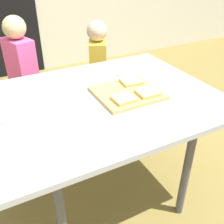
{
  "coord_description": "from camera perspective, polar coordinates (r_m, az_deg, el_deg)",
  "views": [
    {
      "loc": [
        -0.52,
        -1.16,
        1.43
      ],
      "look_at": [
        0.08,
        0.0,
        0.63
      ],
      "focal_mm": 42.26,
      "sensor_mm": 36.0,
      "label": 1
    }
  ],
  "objects": [
    {
      "name": "ground_plane",
      "position": [
        1.91,
        -2.29,
        -16.81
      ],
      "size": [
        16.0,
        16.0,
        0.0
      ],
      "primitive_type": "plane",
      "color": "olive"
    },
    {
      "name": "child_left",
      "position": [
        2.14,
        -18.55,
        7.11
      ],
      "size": [
        0.21,
        0.27,
        1.06
      ],
      "color": "#3A2C39",
      "rests_on": "ground"
    },
    {
      "name": "plate_white_left",
      "position": [
        1.37,
        -19.48,
        -0.54
      ],
      "size": [
        0.19,
        0.19,
        0.01
      ],
      "primitive_type": "cylinder",
      "color": "white",
      "rests_on": "dining_table"
    },
    {
      "name": "child_right",
      "position": [
        2.34,
        -3.04,
        9.37
      ],
      "size": [
        0.23,
        0.28,
        0.96
      ],
      "color": "#434851",
      "rests_on": "ground"
    },
    {
      "name": "pizza_slice_far_right",
      "position": [
        1.58,
        4.16,
        6.61
      ],
      "size": [
        0.12,
        0.11,
        0.02
      ],
      "color": "tan",
      "rests_on": "cutting_board"
    },
    {
      "name": "pizza_slice_near_right",
      "position": [
        1.46,
        7.72,
        4.21
      ],
      "size": [
        0.12,
        0.11,
        0.02
      ],
      "color": "tan",
      "rests_on": "cutting_board"
    },
    {
      "name": "cutting_board",
      "position": [
        1.49,
        3.35,
        4.19
      ],
      "size": [
        0.35,
        0.32,
        0.02
      ],
      "primitive_type": "cube",
      "color": "tan",
      "rests_on": "dining_table"
    },
    {
      "name": "plate_white_right",
      "position": [
        1.74,
        4.24,
        8.24
      ],
      "size": [
        0.19,
        0.19,
        0.01
      ],
      "primitive_type": "cylinder",
      "color": "white",
      "rests_on": "dining_table"
    },
    {
      "name": "dining_table",
      "position": [
        1.48,
        -2.83,
        0.7
      ],
      "size": [
        1.32,
        0.99,
        0.74
      ],
      "color": "#ABAFB5",
      "rests_on": "ground"
    },
    {
      "name": "pizza_slice_near_left",
      "position": [
        1.38,
        2.6,
        2.93
      ],
      "size": [
        0.12,
        0.11,
        0.02
      ],
      "color": "tan",
      "rests_on": "cutting_board"
    }
  ]
}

